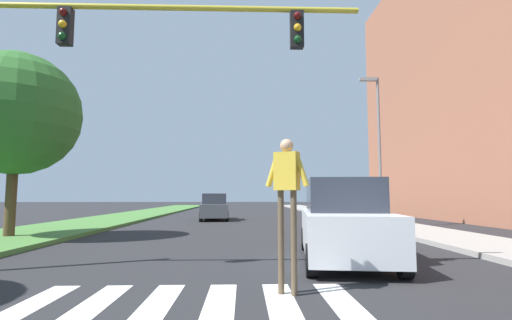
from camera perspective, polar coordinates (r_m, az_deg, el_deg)
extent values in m
plane|color=#262628|center=(29.62, -3.46, -8.42)|extent=(140.00, 140.00, 0.00)
cube|color=silver|center=(6.69, -30.49, -18.12)|extent=(0.45, 2.20, 0.01)
cube|color=silver|center=(6.34, -22.90, -19.20)|extent=(0.45, 2.20, 0.01)
cube|color=silver|center=(6.09, -14.46, -20.04)|extent=(0.45, 2.20, 0.01)
cube|color=silver|center=(5.97, -5.43, -20.48)|extent=(0.45, 2.20, 0.01)
cube|color=silver|center=(5.99, 3.78, -20.45)|extent=(0.45, 2.20, 0.01)
cube|color=silver|center=(6.14, 12.71, -19.95)|extent=(0.45, 2.20, 0.01)
cube|color=#477A38|center=(28.83, -18.82, -8.08)|extent=(4.38, 64.00, 0.15)
cylinder|color=#4C3823|center=(16.19, -32.86, -4.11)|extent=(0.36, 0.36, 3.06)
sphere|color=#2D6628|center=(16.47, -32.34, 5.94)|extent=(4.49, 4.49, 4.49)
cube|color=#9E9991|center=(28.58, 13.27, -8.24)|extent=(3.00, 64.00, 0.15)
cylinder|color=gold|center=(8.97, -15.48, 21.21)|extent=(8.88, 0.12, 0.12)
cube|color=black|center=(9.34, -26.72, 17.47)|extent=(0.28, 0.20, 0.80)
sphere|color=#4C0C0C|center=(9.34, -26.98, 19.21)|extent=(0.16, 0.16, 0.16)
sphere|color=#F2A519|center=(9.24, -27.05, 17.73)|extent=(0.16, 0.16, 0.16)
sphere|color=#0F3F19|center=(9.14, -27.12, 16.23)|extent=(0.16, 0.16, 0.16)
cube|color=black|center=(8.63, 6.15, 18.85)|extent=(0.28, 0.20, 0.80)
sphere|color=#4C0C0C|center=(8.63, 6.25, 20.75)|extent=(0.16, 0.16, 0.16)
sphere|color=#F2A519|center=(8.52, 6.27, 19.18)|extent=(0.16, 0.16, 0.16)
sphere|color=#0F3F19|center=(8.41, 6.29, 17.57)|extent=(0.16, 0.16, 0.16)
cylinder|color=slate|center=(20.25, 18.07, 1.49)|extent=(0.14, 0.14, 7.50)
cube|color=gray|center=(20.83, 16.45, 11.53)|extent=(0.90, 0.24, 0.16)
cylinder|color=brown|center=(6.20, 5.72, -12.19)|extent=(0.13, 0.13, 1.65)
cylinder|color=brown|center=(6.27, 3.77, -12.12)|extent=(0.13, 0.13, 1.65)
cube|color=gold|center=(6.20, 4.66, -1.69)|extent=(0.45, 0.38, 0.62)
cylinder|color=gold|center=(6.13, 6.77, -1.33)|extent=(0.28, 0.20, 0.58)
cylinder|color=gold|center=(6.29, 2.60, -1.47)|extent=(0.28, 0.20, 0.58)
sphere|color=tan|center=(6.25, 4.63, 2.16)|extent=(0.29, 0.29, 0.22)
cube|color=silver|center=(9.51, 13.10, -10.45)|extent=(2.48, 4.81, 0.96)
cube|color=#2D333D|center=(9.70, 12.81, -5.18)|extent=(1.99, 2.73, 0.79)
cylinder|color=black|center=(7.93, 21.41, -14.04)|extent=(0.30, 0.66, 0.64)
cylinder|color=black|center=(7.66, 8.35, -14.67)|extent=(0.30, 0.66, 0.64)
cylinder|color=black|center=(11.51, 16.30, -11.38)|extent=(0.30, 0.66, 0.64)
cylinder|color=black|center=(11.32, 7.43, -11.65)|extent=(0.30, 0.66, 0.64)
cube|color=#474C51|center=(25.16, -6.29, -7.50)|extent=(1.99, 4.52, 0.82)
cube|color=#2D333D|center=(24.93, -6.28, -5.80)|extent=(1.63, 2.08, 0.67)
cylinder|color=black|center=(26.95, -7.92, -8.00)|extent=(0.26, 0.65, 0.64)
cylinder|color=black|center=(26.94, -4.60, -8.03)|extent=(0.26, 0.65, 0.64)
cylinder|color=black|center=(23.44, -8.25, -8.39)|extent=(0.26, 0.65, 0.64)
cylinder|color=black|center=(23.42, -4.43, -8.43)|extent=(0.26, 0.65, 0.64)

